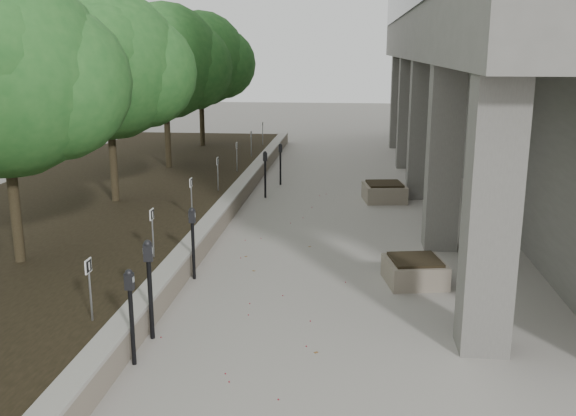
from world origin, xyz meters
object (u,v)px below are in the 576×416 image
at_px(crabapple_tree_5, 201,79).
at_px(planter_back, 384,192).
at_px(crabapple_tree_3, 109,97).
at_px(planter_front, 415,271).
at_px(crabapple_tree_2, 5,117).
at_px(parking_meter_4, 265,175).
at_px(parking_meter_1, 132,318).
at_px(parking_meter_3, 193,244).
at_px(parking_meter_2, 150,290).
at_px(parking_meter_5, 280,164).
at_px(crabapple_tree_4, 165,86).

height_order(crabapple_tree_5, planter_back, crabapple_tree_5).
relative_size(crabapple_tree_3, planter_front, 5.14).
bearing_deg(planter_back, planter_front, -87.60).
distance_m(crabapple_tree_2, planter_back, 10.70).
bearing_deg(crabapple_tree_5, parking_meter_4, -64.07).
relative_size(parking_meter_1, planter_front, 1.34).
relative_size(crabapple_tree_3, parking_meter_3, 3.82).
relative_size(parking_meter_1, planter_back, 1.22).
bearing_deg(crabapple_tree_5, crabapple_tree_3, -90.00).
bearing_deg(parking_meter_4, parking_meter_1, -109.27).
xyz_separation_m(crabapple_tree_5, parking_meter_2, (3.25, -17.18, -2.33)).
relative_size(crabapple_tree_5, parking_meter_4, 3.88).
bearing_deg(parking_meter_3, parking_meter_2, -92.72).
height_order(parking_meter_3, planter_back, parking_meter_3).
bearing_deg(crabapple_tree_2, planter_back, 45.91).
distance_m(parking_meter_2, parking_meter_5, 11.54).
relative_size(crabapple_tree_3, parking_meter_1, 3.84).
xyz_separation_m(parking_meter_1, parking_meter_5, (0.66, 12.36, -0.03)).
relative_size(crabapple_tree_3, parking_meter_2, 3.45).
bearing_deg(crabapple_tree_2, crabapple_tree_4, 90.00).
bearing_deg(planter_front, parking_meter_5, 112.23).
bearing_deg(planter_front, crabapple_tree_2, -175.06).
bearing_deg(parking_meter_2, crabapple_tree_4, 94.84).
relative_size(crabapple_tree_2, parking_meter_2, 3.45).
bearing_deg(parking_meter_3, parking_meter_4, 83.85).
bearing_deg(planter_back, parking_meter_3, -119.40).
height_order(crabapple_tree_2, crabapple_tree_3, same).
relative_size(parking_meter_3, planter_front, 1.34).
relative_size(parking_meter_2, parking_meter_4, 1.13).
bearing_deg(parking_meter_4, crabapple_tree_4, 128.24).
height_order(crabapple_tree_3, crabapple_tree_4, same).
height_order(crabapple_tree_2, parking_meter_2, crabapple_tree_2).
relative_size(parking_meter_2, parking_meter_3, 1.11).
bearing_deg(crabapple_tree_4, crabapple_tree_5, 90.00).
xyz_separation_m(parking_meter_3, planter_front, (4.21, 0.20, -0.46)).
bearing_deg(parking_meter_2, parking_meter_5, 76.65).
xyz_separation_m(crabapple_tree_3, parking_meter_4, (3.67, 2.45, -2.42)).
xyz_separation_m(crabapple_tree_3, parking_meter_5, (3.91, 4.33, -2.44)).
relative_size(parking_meter_4, planter_front, 1.32).
distance_m(parking_meter_4, planter_back, 3.53).
distance_m(crabapple_tree_3, planter_front, 9.10).
relative_size(crabapple_tree_4, crabapple_tree_5, 1.00).
height_order(crabapple_tree_5, parking_meter_1, crabapple_tree_5).
height_order(parking_meter_2, planter_back, parking_meter_2).
bearing_deg(crabapple_tree_3, planter_front, -30.29).
bearing_deg(parking_meter_1, crabapple_tree_3, 115.38).
bearing_deg(crabapple_tree_3, parking_meter_2, -65.66).
xyz_separation_m(crabapple_tree_3, parking_meter_3, (3.25, -4.56, -2.41)).
xyz_separation_m(crabapple_tree_2, parking_meter_4, (3.67, 7.45, -2.42)).
bearing_deg(parking_meter_3, parking_meter_5, 83.05).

